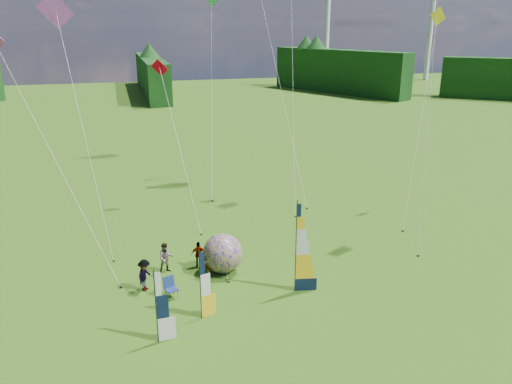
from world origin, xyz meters
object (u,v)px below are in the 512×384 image
object	(u,v)px
spectator_b	(166,258)
kite_whale	(278,67)
spectator_c	(145,275)
spectator_a	(206,264)
side_banner_left	(200,286)
spectator_d	(199,254)
camp_chair	(171,288)
side_banner_far	(156,308)
bol_inflatable	(223,253)
feather_banner_main	(296,249)

from	to	relation	value
spectator_b	kite_whale	bearing A→B (deg)	46.49
spectator_b	spectator_c	distance (m)	2.24
spectator_a	side_banner_left	bearing A→B (deg)	-103.65
spectator_b	spectator_d	xyz separation A→B (m)	(1.96, 0.18, -0.12)
spectator_b	camp_chair	bearing A→B (deg)	-94.82
side_banner_far	spectator_a	xyz separation A→B (m)	(3.22, 5.54, -0.96)
bol_inflatable	camp_chair	world-z (taller)	bol_inflatable
bol_inflatable	spectator_a	world-z (taller)	bol_inflatable
side_banner_far	feather_banner_main	bearing A→B (deg)	16.28
feather_banner_main	spectator_c	world-z (taller)	feather_banner_main
bol_inflatable	spectator_b	size ratio (longest dim) A/B	1.27
spectator_d	spectator_b	bearing A→B (deg)	17.56
spectator_c	camp_chair	size ratio (longest dim) A/B	1.55
spectator_d	side_banner_left	bearing A→B (deg)	93.82
feather_banner_main	spectator_b	bearing A→B (deg)	158.03
spectator_a	spectator_c	distance (m)	3.53
bol_inflatable	spectator_d	bearing A→B (deg)	141.47
spectator_a	kite_whale	bearing A→B (deg)	58.02
kite_whale	side_banner_far	bearing A→B (deg)	-139.34
bol_inflatable	spectator_c	xyz separation A→B (m)	(-4.54, -0.99, -0.26)
camp_chair	spectator_b	bearing A→B (deg)	69.86
spectator_b	spectator_c	world-z (taller)	spectator_b
side_banner_left	feather_banner_main	bearing A→B (deg)	-0.48
kite_whale	camp_chair	bearing A→B (deg)	-142.39
side_banner_left	kite_whale	bearing A→B (deg)	48.27
side_banner_left	bol_inflatable	size ratio (longest dim) A/B	1.54
side_banner_left	camp_chair	distance (m)	2.90
spectator_a	spectator_c	xyz separation A→B (m)	(-3.47, -0.63, 0.10)
spectator_a	spectator_b	bearing A→B (deg)	151.05
spectator_b	bol_inflatable	bearing A→B (deg)	-17.89
bol_inflatable	spectator_b	xyz separation A→B (m)	(-3.21, 0.81, -0.25)
side_banner_far	spectator_b	world-z (taller)	side_banner_far
spectator_c	bol_inflatable	bearing A→B (deg)	-49.62
feather_banner_main	kite_whale	world-z (taller)	kite_whale
side_banner_left	spectator_d	bearing A→B (deg)	67.96
side_banner_far	bol_inflatable	bearing A→B (deg)	51.21
side_banner_far	spectator_a	bearing A→B (deg)	57.06
camp_chair	spectator_d	bearing A→B (deg)	38.65
spectator_a	camp_chair	distance (m)	2.87
side_banner_far	spectator_c	world-z (taller)	side_banner_far
feather_banner_main	spectator_a	xyz separation A→B (m)	(-4.34, 2.93, -1.73)
bol_inflatable	spectator_c	bearing A→B (deg)	-167.71
spectator_b	camp_chair	world-z (taller)	spectator_b
spectator_b	side_banner_left	bearing A→B (deg)	-81.63
side_banner_left	side_banner_far	distance (m)	2.61
bol_inflatable	spectator_b	distance (m)	3.32
side_banner_left	bol_inflatable	bearing A→B (deg)	51.88
side_banner_far	spectator_b	xyz separation A→B (m)	(1.08, 6.71, -0.86)
feather_banner_main	bol_inflatable	distance (m)	4.84
bol_inflatable	spectator_d	distance (m)	1.64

